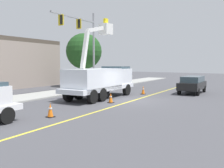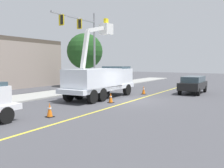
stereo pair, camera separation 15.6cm
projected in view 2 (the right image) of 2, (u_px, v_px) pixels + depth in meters
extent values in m
plane|color=#47474C|center=(132.00, 101.00, 19.84)|extent=(120.00, 120.00, 0.00)
cube|color=#9E9E99|center=(52.00, 94.00, 24.15)|extent=(59.89, 12.24, 0.12)
cube|color=yellow|center=(132.00, 101.00, 19.84)|extent=(49.50, 7.39, 0.01)
cube|color=white|center=(100.00, 88.00, 21.37)|extent=(8.48, 3.66, 0.36)
cube|color=white|center=(115.00, 77.00, 23.56)|extent=(2.94, 2.70, 1.60)
cube|color=#384C56|center=(116.00, 70.00, 23.68)|extent=(2.09, 2.34, 0.64)
cube|color=white|center=(94.00, 80.00, 20.46)|extent=(5.55, 3.23, 1.80)
cube|color=white|center=(85.00, 49.00, 19.27)|extent=(0.96, 0.37, 2.98)
cube|color=white|center=(97.00, 29.00, 20.48)|extent=(2.64, 0.55, 0.83)
cube|color=white|center=(106.00, 29.00, 21.54)|extent=(0.90, 0.90, 0.90)
cube|color=yellow|center=(106.00, 22.00, 21.49)|extent=(0.36, 0.24, 0.60)
cylinder|color=black|center=(106.00, 88.00, 24.43)|extent=(1.08, 0.49, 1.04)
cylinder|color=black|center=(127.00, 90.00, 23.30)|extent=(1.08, 0.49, 1.04)
cylinder|color=black|center=(79.00, 93.00, 20.69)|extent=(1.08, 0.49, 1.04)
cylinder|color=black|center=(102.00, 95.00, 19.56)|extent=(1.08, 0.49, 1.04)
cylinder|color=black|center=(69.00, 95.00, 19.56)|extent=(1.08, 0.49, 1.04)
cylinder|color=black|center=(92.00, 97.00, 18.43)|extent=(1.08, 0.49, 1.04)
cylinder|color=black|center=(6.00, 115.00, 12.31)|extent=(0.87, 0.42, 0.84)
cube|color=black|center=(193.00, 85.00, 24.72)|extent=(5.02, 2.57, 0.70)
cube|color=#384C56|center=(193.00, 79.00, 24.80)|extent=(3.66, 2.15, 0.60)
cylinder|color=black|center=(198.00, 92.00, 22.92)|extent=(0.71, 0.34, 0.68)
cylinder|color=black|center=(180.00, 91.00, 23.78)|extent=(0.71, 0.34, 0.68)
cylinder|color=black|center=(205.00, 89.00, 25.73)|extent=(0.71, 0.34, 0.68)
cylinder|color=black|center=(188.00, 88.00, 26.59)|extent=(0.71, 0.34, 0.68)
cube|color=black|center=(50.00, 117.00, 13.85)|extent=(0.40, 0.40, 0.04)
cone|color=orange|center=(50.00, 110.00, 13.82)|extent=(0.32, 0.32, 0.76)
cylinder|color=white|center=(50.00, 108.00, 13.81)|extent=(0.20, 0.20, 0.08)
cube|color=black|center=(111.00, 103.00, 18.87)|extent=(0.40, 0.40, 0.04)
cone|color=orange|center=(111.00, 98.00, 18.84)|extent=(0.32, 0.32, 0.72)
cylinder|color=white|center=(111.00, 97.00, 18.84)|extent=(0.20, 0.20, 0.08)
cube|color=black|center=(144.00, 94.00, 24.08)|extent=(0.40, 0.40, 0.04)
cone|color=orange|center=(144.00, 90.00, 24.05)|extent=(0.32, 0.32, 0.79)
cylinder|color=white|center=(144.00, 89.00, 24.04)|extent=(0.20, 0.20, 0.08)
cylinder|color=gray|center=(94.00, 52.00, 28.40)|extent=(0.22, 0.22, 8.57)
cube|color=gray|center=(75.00, 17.00, 25.19)|extent=(6.78, 1.15, 0.16)
cube|color=gold|center=(79.00, 24.00, 25.82)|extent=(0.20, 0.57, 1.00)
cube|color=black|center=(80.00, 24.00, 25.77)|extent=(0.24, 0.35, 0.84)
cube|color=gold|center=(61.00, 20.00, 23.47)|extent=(0.20, 0.57, 1.00)
cube|color=black|center=(62.00, 20.00, 23.42)|extent=(0.24, 0.35, 0.84)
cylinder|color=brown|center=(85.00, 75.00, 31.88)|extent=(0.32, 0.32, 2.91)
sphere|color=#1E471C|center=(85.00, 51.00, 31.63)|extent=(4.50, 4.50, 4.50)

